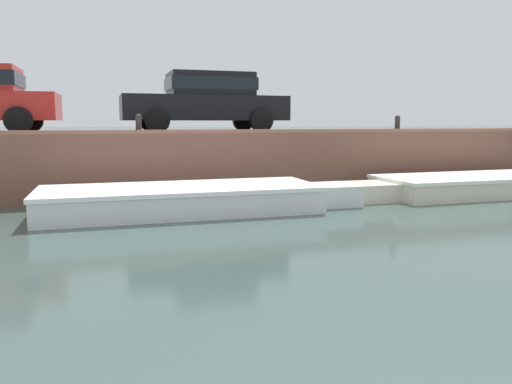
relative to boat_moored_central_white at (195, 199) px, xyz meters
name	(u,v)px	position (x,y,z in m)	size (l,w,h in m)	color
ground_plane	(239,256)	(-0.09, -3.50, -0.26)	(400.00, 400.00, 0.00)	#384C47
far_quay_wall	(160,158)	(-0.09, 4.82, 0.51)	(60.00, 6.00, 1.54)	brown
far_wall_coping	(174,131)	(-0.09, 1.94, 1.32)	(60.00, 0.24, 0.08)	#925F4C
boat_moored_central_white	(195,199)	(0.00, 0.00, 0.00)	(6.56, 2.15, 0.53)	white
boat_moored_east_cream	(471,185)	(6.99, 0.21, -0.02)	(6.26, 2.04, 0.49)	silver
car_centre_black	(206,100)	(1.00, 3.38, 2.12)	(4.30, 1.89, 1.54)	black
mooring_bollard_mid	(139,123)	(-0.89, 2.07, 1.51)	(0.15, 0.15, 0.44)	#2D2B28
mooring_bollard_east	(397,123)	(6.03, 2.07, 1.51)	(0.15, 0.15, 0.44)	#2D2B28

